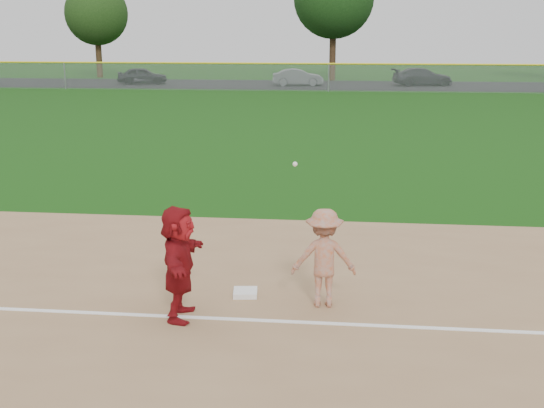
# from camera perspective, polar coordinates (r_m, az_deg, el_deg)

# --- Properties ---
(ground) EXTENTS (160.00, 160.00, 0.00)m
(ground) POSITION_cam_1_polar(r_m,az_deg,el_deg) (11.45, -0.82, -8.18)
(ground) COLOR #13430C
(ground) RESTS_ON ground
(foul_line) EXTENTS (60.00, 0.10, 0.01)m
(foul_line) POSITION_cam_1_polar(r_m,az_deg,el_deg) (10.71, -1.34, -9.69)
(foul_line) COLOR white
(foul_line) RESTS_ON infield_dirt
(parking_asphalt) EXTENTS (120.00, 10.00, 0.01)m
(parking_asphalt) POSITION_cam_1_polar(r_m,az_deg,el_deg) (56.68, 4.91, 9.89)
(parking_asphalt) COLOR black
(parking_asphalt) RESTS_ON ground
(first_base) EXTENTS (0.44, 0.44, 0.09)m
(first_base) POSITION_cam_1_polar(r_m,az_deg,el_deg) (11.66, -2.25, -7.43)
(first_base) COLOR white
(first_base) RESTS_ON infield_dirt
(base_runner) EXTENTS (0.63, 1.70, 1.81)m
(base_runner) POSITION_cam_1_polar(r_m,az_deg,el_deg) (10.59, -7.79, -4.89)
(base_runner) COLOR maroon
(base_runner) RESTS_ON infield_dirt
(car_left) EXTENTS (4.29, 2.39, 1.38)m
(car_left) POSITION_cam_1_polar(r_m,az_deg,el_deg) (58.39, -10.79, 10.51)
(car_left) COLOR black
(car_left) RESTS_ON parking_asphalt
(car_mid) EXTENTS (4.20, 1.92, 1.34)m
(car_mid) POSITION_cam_1_polar(r_m,az_deg,el_deg) (55.74, 2.17, 10.55)
(car_mid) COLOR #525559
(car_mid) RESTS_ON parking_asphalt
(car_right) EXTENTS (5.12, 2.92, 1.40)m
(car_right) POSITION_cam_1_polar(r_m,az_deg,el_deg) (57.16, 12.47, 10.35)
(car_right) COLOR black
(car_right) RESTS_ON parking_asphalt
(first_base_play) EXTENTS (1.09, 0.68, 2.36)m
(first_base_play) POSITION_cam_1_polar(r_m,az_deg,el_deg) (11.03, 4.36, -4.50)
(first_base_play) COLOR #97979A
(first_base_play) RESTS_ON infield_dirt
(outfield_fence) EXTENTS (110.00, 0.12, 110.00)m
(outfield_fence) POSITION_cam_1_polar(r_m,az_deg,el_deg) (50.57, 4.79, 11.57)
(outfield_fence) COLOR #999EA0
(outfield_fence) RESTS_ON ground
(tree_1) EXTENTS (5.80, 5.80, 8.75)m
(tree_1) POSITION_cam_1_polar(r_m,az_deg,el_deg) (67.65, -14.49, 15.16)
(tree_1) COLOR #342312
(tree_1) RESTS_ON ground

